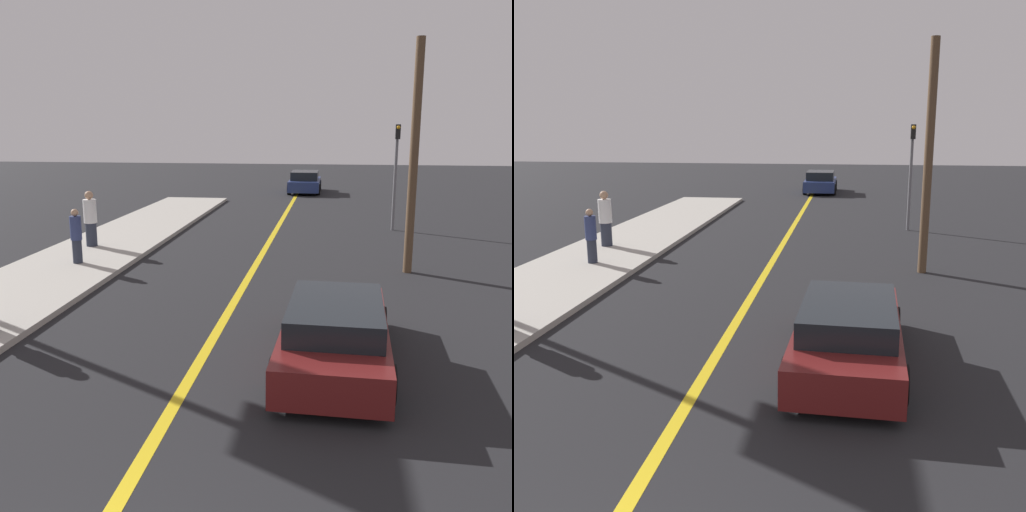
% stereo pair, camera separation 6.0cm
% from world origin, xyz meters
% --- Properties ---
extents(road_center_line, '(0.20, 60.00, 0.01)m').
position_xyz_m(road_center_line, '(0.00, 18.00, 0.00)').
color(road_center_line, gold).
rests_on(road_center_line, ground_plane).
extents(sidewalk_left, '(3.35, 28.24, 0.14)m').
position_xyz_m(sidewalk_left, '(-5.31, 14.12, 0.07)').
color(sidewalk_left, '#ADA89E').
rests_on(sidewalk_left, ground_plane).
extents(car_near_right_lane, '(1.98, 4.53, 1.18)m').
position_xyz_m(car_near_right_lane, '(2.34, 6.63, 0.58)').
color(car_near_right_lane, maroon).
rests_on(car_near_right_lane, ground_plane).
extents(car_ahead_center, '(1.97, 4.25, 1.33)m').
position_xyz_m(car_ahead_center, '(0.41, 32.78, 0.64)').
color(car_ahead_center, navy).
rests_on(car_ahead_center, ground_plane).
extents(pedestrian_mid_group, '(0.32, 0.32, 1.58)m').
position_xyz_m(pedestrian_mid_group, '(-5.08, 12.57, 0.93)').
color(pedestrian_mid_group, '#282D3D').
rests_on(pedestrian_mid_group, sidewalk_left).
extents(pedestrian_far_standing, '(0.42, 0.42, 1.82)m').
position_xyz_m(pedestrian_far_standing, '(-5.68, 14.93, 1.04)').
color(pedestrian_far_standing, '#282D3D').
rests_on(pedestrian_far_standing, sidewalk_left).
extents(traffic_light, '(0.18, 0.40, 4.09)m').
position_xyz_m(traffic_light, '(4.57, 20.03, 2.51)').
color(traffic_light, slate).
rests_on(traffic_light, ground_plane).
extents(utility_pole, '(0.24, 0.24, 6.29)m').
position_xyz_m(utility_pole, '(4.35, 13.32, 3.14)').
color(utility_pole, brown).
rests_on(utility_pole, ground_plane).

